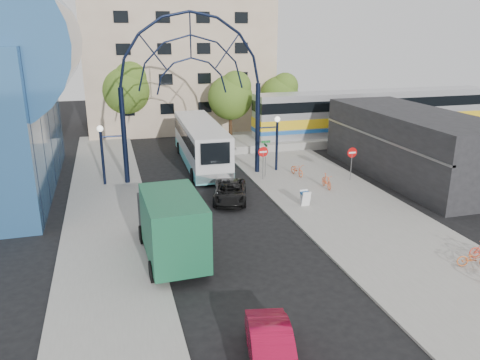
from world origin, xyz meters
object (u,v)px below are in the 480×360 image
object	(u,v)px
do_not_enter_sign	(352,156)
tree_north_c	(281,94)
bike_far_a	(474,258)
bike_near_b	(327,181)
tree_north_b	(127,87)
train_car	(374,112)
green_truck	(170,224)
sandwich_board	(305,196)
city_bus	(201,143)
street_name_sign	(266,151)
black_suv	(230,192)
tree_north_a	(232,95)
gateway_arch	(191,63)
stop_sign	(263,155)
red_sedan	(272,350)
bike_near_a	(297,170)

from	to	relation	value
do_not_enter_sign	tree_north_c	distance (m)	18.11
bike_far_a	bike_near_b	bearing A→B (deg)	25.41
tree_north_b	bike_near_b	bearing A→B (deg)	-59.73
train_car	green_truck	world-z (taller)	train_car
sandwich_board	city_bus	size ratio (longest dim) A/B	0.08
city_bus	bike_far_a	size ratio (longest dim) A/B	8.19
street_name_sign	black_suv	bearing A→B (deg)	-133.10
tree_north_a	city_bus	xyz separation A→B (m)	(-4.87, -8.18, -2.76)
sandwich_board	train_car	size ratio (longest dim) A/B	0.04
tree_north_a	tree_north_b	world-z (taller)	tree_north_b
sandwich_board	tree_north_c	size ratio (longest dim) A/B	0.15
gateway_arch	stop_sign	distance (m)	8.37
train_car	red_sedan	size ratio (longest dim) A/B	6.11
bike_near_a	bike_far_a	distance (m)	16.01
stop_sign	tree_north_c	bearing A→B (deg)	65.31
do_not_enter_sign	bike_near_b	world-z (taller)	do_not_enter_sign
city_bus	tree_north_b	bearing A→B (deg)	114.82
do_not_enter_sign	bike_near_b	xyz separation A→B (m)	(-2.54, -1.21, -1.35)
bike_near_a	do_not_enter_sign	bearing A→B (deg)	-40.61
tree_north_b	red_sedan	world-z (taller)	tree_north_b
gateway_arch	do_not_enter_sign	size ratio (longest dim) A/B	5.50
gateway_arch	bike_far_a	world-z (taller)	gateway_arch
tree_north_a	black_suv	distance (m)	18.54
tree_north_a	bike_near_a	distance (m)	14.41
black_suv	tree_north_a	bearing A→B (deg)	90.80
street_name_sign	tree_north_c	world-z (taller)	tree_north_c
gateway_arch	do_not_enter_sign	world-z (taller)	gateway_arch
do_not_enter_sign	tree_north_b	size ratio (longest dim) A/B	0.31
do_not_enter_sign	bike_far_a	xyz separation A→B (m)	(-1.00, -13.66, -1.44)
sandwich_board	bike_far_a	distance (m)	10.60
gateway_arch	red_sedan	bearing A→B (deg)	-93.86
gateway_arch	tree_north_b	size ratio (longest dim) A/B	1.70
gateway_arch	city_bus	xyz separation A→B (m)	(1.25, 3.75, -6.71)
tree_north_c	black_suv	xyz separation A→B (m)	(-10.79, -19.46, -3.64)
sandwich_board	black_suv	bearing A→B (deg)	149.80
stop_sign	green_truck	size ratio (longest dim) A/B	0.36
sandwich_board	tree_north_a	xyz separation A→B (m)	(0.52, 19.95, 3.86)
city_bus	red_sedan	bearing A→B (deg)	-94.14
stop_sign	city_bus	size ratio (longest dim) A/B	0.19
green_truck	bike_far_a	bearing A→B (deg)	-22.56
green_truck	black_suv	distance (m)	8.58
sandwich_board	street_name_sign	bearing A→B (deg)	93.46
sandwich_board	stop_sign	bearing A→B (deg)	97.57
bike_near_a	bike_near_b	bearing A→B (deg)	-83.96
street_name_sign	train_car	world-z (taller)	train_car
tree_north_b	do_not_enter_sign	bearing A→B (deg)	-53.26
gateway_arch	red_sedan	world-z (taller)	gateway_arch
stop_sign	tree_north_a	distance (m)	14.23
stop_sign	tree_north_b	distance (m)	20.18
green_truck	red_sedan	size ratio (longest dim) A/B	1.70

